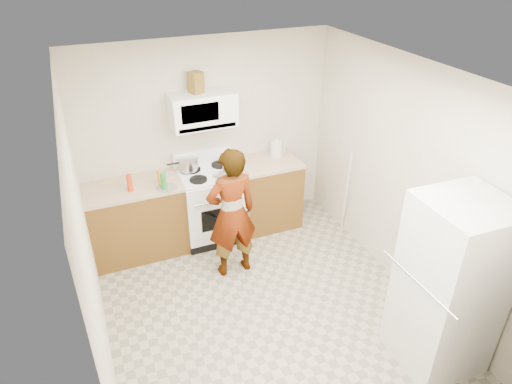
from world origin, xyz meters
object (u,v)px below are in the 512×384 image
kettle (276,149)px  saucepan (188,164)px  person (232,214)px  gas_range (211,203)px  fridge (449,287)px  microwave (203,109)px

kettle → saucepan: 1.18m
person → gas_range: bearing=-92.0°
kettle → gas_range: bearing=-162.7°
person → saucepan: person is taller
gas_range → fridge: 3.02m
fridge → saucepan: 3.22m
person → microwave: bearing=-92.1°
microwave → gas_range: bearing=-90.0°
microwave → kettle: 1.17m
microwave → fridge: size_ratio=0.45×
fridge → person: bearing=126.6°
fridge → saucepan: fridge is taller
fridge → kettle: fridge is taller
gas_range → saucepan: gas_range is taller
gas_range → fridge: size_ratio=0.66×
fridge → kettle: 2.83m
gas_range → kettle: size_ratio=5.91×
gas_range → person: (0.01, -0.79, 0.31)m
fridge → kettle: (-0.36, 2.80, 0.18)m
microwave → kettle: (0.96, -0.01, -0.67)m
person → saucepan: (-0.23, 0.92, 0.23)m
kettle → microwave: bearing=-170.3°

